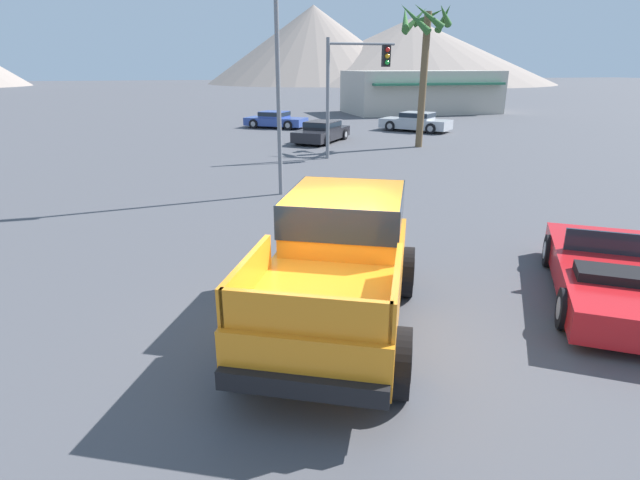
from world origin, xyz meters
TOP-DOWN VIEW (x-y plane):
  - ground_plane at (0.00, 0.00)m, footprint 320.00×320.00m
  - orange_pickup_truck at (0.34, 0.35)m, footprint 3.99×5.49m
  - red_convertible_car at (5.29, -0.20)m, footprint 4.07×4.84m
  - parked_car_silver at (12.59, 23.72)m, footprint 4.34×4.48m
  - parked_car_blue at (4.05, 27.93)m, footprint 4.41×3.80m
  - parked_car_dark at (5.42, 20.62)m, footprint 4.07×4.50m
  - traffic_light_main at (5.52, 15.33)m, footprint 3.14×0.38m
  - street_lamp_post at (0.97, 9.16)m, footprint 0.90×0.24m
  - palm_tree_short at (9.81, 17.46)m, footprint 2.90×2.80m
  - storefront_building at (18.91, 36.45)m, footprint 13.20×7.51m
  - distant_mountain_range at (34.76, 116.97)m, footprint 158.59×69.50m

SIDE VIEW (x-z plane):
  - ground_plane at x=0.00m, z-range 0.00..0.00m
  - red_convertible_car at x=5.29m, z-range -0.12..1.02m
  - parked_car_blue at x=4.05m, z-range 0.02..1.13m
  - parked_car_dark at x=5.42m, z-range 0.01..1.14m
  - parked_car_silver at x=12.59m, z-range 0.01..1.24m
  - orange_pickup_truck at x=0.34m, z-range 0.13..2.18m
  - storefront_building at x=18.91m, z-range 0.00..3.66m
  - traffic_light_main at x=5.52m, z-range 1.02..6.23m
  - street_lamp_post at x=0.97m, z-range 0.77..8.37m
  - palm_tree_short at x=9.81m, z-range 1.76..8.75m
  - distant_mountain_range at x=34.76m, z-range -1.19..16.78m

